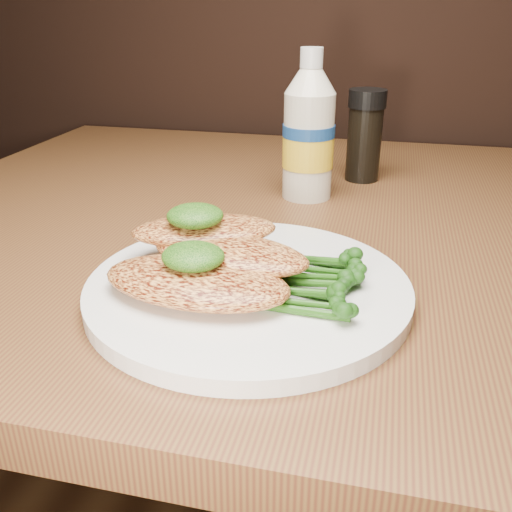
% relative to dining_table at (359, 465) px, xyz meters
% --- Properties ---
extents(dining_table, '(1.20, 0.80, 0.75)m').
position_rel_dining_table_xyz_m(dining_table, '(0.00, 0.00, 0.00)').
color(dining_table, '#4D2617').
rests_on(dining_table, floor).
extents(plate, '(0.28, 0.28, 0.01)m').
position_rel_dining_table_xyz_m(plate, '(-0.11, -0.21, 0.38)').
color(plate, white).
rests_on(plate, dining_table).
extents(chicken_front, '(0.16, 0.10, 0.02)m').
position_rel_dining_table_xyz_m(chicken_front, '(-0.14, -0.25, 0.40)').
color(chicken_front, '#ED9D4B').
rests_on(chicken_front, plate).
extents(chicken_mid, '(0.15, 0.10, 0.02)m').
position_rel_dining_table_xyz_m(chicken_mid, '(-0.13, -0.20, 0.41)').
color(chicken_mid, '#ED9D4B').
rests_on(chicken_mid, plate).
extents(chicken_back, '(0.15, 0.11, 0.02)m').
position_rel_dining_table_xyz_m(chicken_back, '(-0.16, -0.17, 0.42)').
color(chicken_back, '#ED9D4B').
rests_on(chicken_back, plate).
extents(pesto_front, '(0.05, 0.05, 0.02)m').
position_rel_dining_table_xyz_m(pesto_front, '(-0.15, -0.24, 0.42)').
color(pesto_front, '#073207').
rests_on(pesto_front, chicken_front).
extents(pesto_back, '(0.06, 0.06, 0.02)m').
position_rel_dining_table_xyz_m(pesto_back, '(-0.16, -0.18, 0.43)').
color(pesto_back, '#073207').
rests_on(pesto_back, chicken_back).
extents(broccolini_bundle, '(0.15, 0.14, 0.02)m').
position_rel_dining_table_xyz_m(broccolini_bundle, '(-0.07, -0.21, 0.40)').
color(broccolini_bundle, '#1F4E11').
rests_on(broccolini_bundle, plate).
extents(mayo_bottle, '(0.08, 0.08, 0.18)m').
position_rel_dining_table_xyz_m(mayo_bottle, '(-0.10, 0.06, 0.47)').
color(mayo_bottle, beige).
rests_on(mayo_bottle, dining_table).
extents(pepper_grinder, '(0.05, 0.05, 0.12)m').
position_rel_dining_table_xyz_m(pepper_grinder, '(-0.04, 0.16, 0.44)').
color(pepper_grinder, black).
rests_on(pepper_grinder, dining_table).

